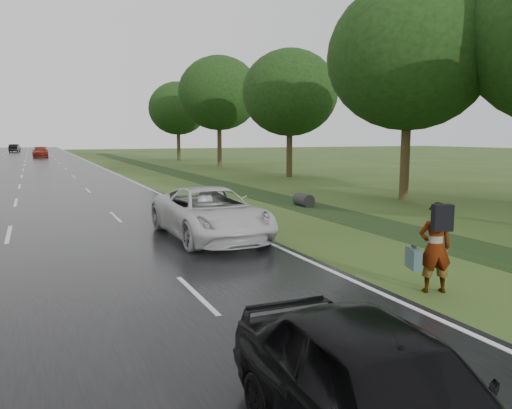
% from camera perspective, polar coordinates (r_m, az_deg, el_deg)
% --- Properties ---
extents(road, '(14.00, 180.00, 0.04)m').
position_cam_1_polar(road, '(53.91, -24.99, 3.93)').
color(road, black).
rests_on(road, ground).
extents(edge_stripe_east, '(0.12, 180.00, 0.01)m').
position_cam_1_polar(edge_stripe_east, '(54.23, -17.84, 4.33)').
color(edge_stripe_east, silver).
rests_on(edge_stripe_east, road).
extents(center_line, '(0.12, 180.00, 0.01)m').
position_cam_1_polar(center_line, '(53.91, -25.00, 3.95)').
color(center_line, silver).
rests_on(center_line, road).
extents(drainage_ditch, '(2.20, 120.00, 0.56)m').
position_cam_1_polar(drainage_ditch, '(29.69, -2.86, 2.06)').
color(drainage_ditch, black).
rests_on(drainage_ditch, ground).
extents(tree_east_b, '(7.60, 7.60, 10.11)m').
position_cam_1_polar(tree_east_b, '(25.10, 17.10, 15.88)').
color(tree_east_b, '#382C17').
rests_on(tree_east_b, ground).
extents(tree_east_c, '(7.00, 7.00, 9.29)m').
position_cam_1_polar(tree_east_c, '(37.28, 3.89, 12.62)').
color(tree_east_c, '#382C17').
rests_on(tree_east_c, ground).
extents(tree_east_d, '(8.00, 8.00, 10.76)m').
position_cam_1_polar(tree_east_d, '(49.98, -4.25, 12.57)').
color(tree_east_d, '#382C17').
rests_on(tree_east_d, ground).
extents(tree_east_f, '(7.20, 7.20, 9.62)m').
position_cam_1_polar(tree_east_f, '(63.16, -8.92, 10.80)').
color(tree_east_f, '#382C17').
rests_on(tree_east_f, ground).
extents(pedestrian, '(0.87, 0.90, 1.78)m').
position_cam_1_polar(pedestrian, '(10.27, 19.69, -4.51)').
color(pedestrian, '#A5998C').
rests_on(pedestrian, ground).
extents(white_pickup, '(2.53, 5.35, 1.48)m').
position_cam_1_polar(white_pickup, '(14.77, -5.25, -0.96)').
color(white_pickup, silver).
rests_on(white_pickup, road).
extents(dark_sedan, '(1.75, 4.11, 1.38)m').
position_cam_1_polar(dark_sedan, '(4.85, 14.31, -20.75)').
color(dark_sedan, black).
rests_on(dark_sedan, road).
extents(far_car_red, '(2.20, 5.09, 1.46)m').
position_cam_1_polar(far_car_red, '(76.47, -23.40, 5.53)').
color(far_car_red, maroon).
rests_on(far_car_red, road).
extents(far_car_dark, '(2.02, 4.49, 1.43)m').
position_cam_1_polar(far_car_dark, '(104.21, -25.87, 5.83)').
color(far_car_dark, black).
rests_on(far_car_dark, road).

